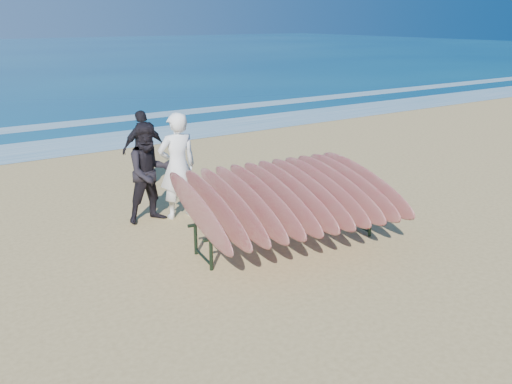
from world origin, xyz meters
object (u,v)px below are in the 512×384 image
surfboard_rack (287,196)px  person_dark_a (150,173)px  person_white (178,166)px  person_dark_b (144,149)px

surfboard_rack → person_dark_a: 2.69m
person_white → person_dark_b: bearing=-91.9°
surfboard_rack → person_dark_b: 4.51m
surfboard_rack → person_dark_a: person_dark_a is taller
person_white → person_dark_a: person_white is taller
surfboard_rack → person_white: size_ratio=1.74×
person_dark_b → surfboard_rack: bearing=94.3°
person_dark_a → person_dark_b: bearing=70.8°
surfboard_rack → person_dark_a: (-1.39, 2.30, 0.07)m
person_dark_a → person_dark_b: 2.30m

